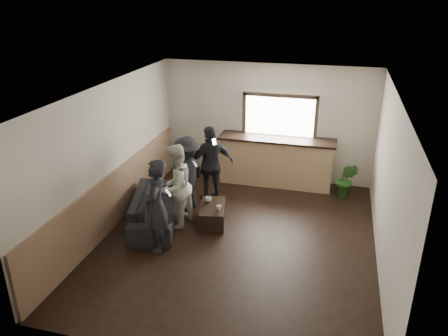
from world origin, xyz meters
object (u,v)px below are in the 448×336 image
(potted_plant, at_px, (347,180))
(person_c, at_px, (187,174))
(bar_counter, at_px, (276,158))
(coffee_table, at_px, (213,214))
(sofa, at_px, (155,207))
(person_a, at_px, (157,206))
(person_b, at_px, (175,187))
(cup_a, at_px, (208,200))
(cup_b, at_px, (219,208))
(person_d, at_px, (211,165))

(potted_plant, bearing_deg, person_c, -156.14)
(bar_counter, distance_m, coffee_table, 2.46)
(sofa, height_order, person_c, person_c)
(person_a, relative_size, person_c, 1.06)
(bar_counter, height_order, person_b, bar_counter)
(cup_a, height_order, person_c, person_c)
(sofa, distance_m, person_b, 0.71)
(cup_a, distance_m, person_c, 0.74)
(cup_b, bearing_deg, sofa, -176.04)
(person_b, xyz_separation_m, person_c, (-0.02, 0.71, -0.03))
(cup_a, xyz_separation_m, potted_plant, (2.68, 1.74, -0.02))
(coffee_table, bearing_deg, cup_a, 132.47)
(person_c, bearing_deg, coffee_table, 69.57)
(bar_counter, bearing_deg, person_c, -131.76)
(sofa, bearing_deg, person_c, -49.80)
(potted_plant, bearing_deg, person_b, -146.41)
(cup_b, bearing_deg, cup_a, 137.80)
(person_b, bearing_deg, potted_plant, 138.74)
(coffee_table, height_order, person_a, person_a)
(person_a, bearing_deg, person_d, 158.40)
(coffee_table, relative_size, person_c, 0.54)
(coffee_table, bearing_deg, potted_plant, 36.31)
(coffee_table, distance_m, person_d, 1.19)
(sofa, distance_m, person_d, 1.53)
(coffee_table, relative_size, cup_a, 6.66)
(bar_counter, bearing_deg, coffee_table, -112.32)
(cup_a, distance_m, potted_plant, 3.20)
(sofa, distance_m, cup_b, 1.31)
(cup_a, bearing_deg, cup_b, -42.20)
(sofa, height_order, person_a, person_a)
(person_d, bearing_deg, bar_counter, -169.14)
(bar_counter, xyz_separation_m, person_d, (-1.22, -1.30, 0.22))
(person_c, bearing_deg, potted_plant, 126.69)
(cup_b, height_order, person_c, person_c)
(cup_a, bearing_deg, potted_plant, 33.00)
(bar_counter, distance_m, person_b, 2.97)
(coffee_table, xyz_separation_m, person_d, (-0.30, 0.94, 0.67))
(coffee_table, distance_m, person_b, 0.96)
(cup_a, relative_size, person_c, 0.08)
(cup_a, height_order, potted_plant, potted_plant)
(person_c, bearing_deg, bar_counter, 151.07)
(person_c, bearing_deg, cup_b, 68.66)
(person_a, bearing_deg, cup_a, 145.05)
(coffee_table, bearing_deg, cup_b, -37.62)
(cup_b, bearing_deg, person_a, -130.72)
(person_a, height_order, person_b, person_a)
(coffee_table, height_order, person_c, person_c)
(sofa, height_order, person_d, person_d)
(cup_b, bearing_deg, person_d, 113.76)
(sofa, height_order, person_b, person_b)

